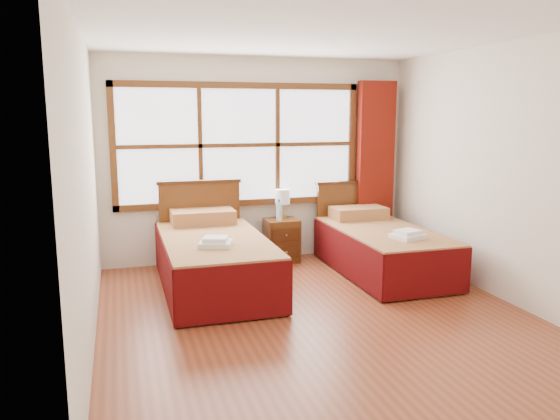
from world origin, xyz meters
name	(u,v)px	position (x,y,z in m)	size (l,w,h in m)	color
floor	(318,317)	(0.00, 0.00, 0.00)	(4.50, 4.50, 0.00)	brown
ceiling	(321,31)	(0.00, 0.00, 2.60)	(4.50, 4.50, 0.00)	white
wall_back	(258,160)	(0.00, 2.25, 1.30)	(4.00, 4.00, 0.00)	silver
wall_left	(86,189)	(-2.00, 0.00, 1.30)	(4.50, 4.50, 0.00)	silver
wall_right	(505,173)	(2.00, 0.00, 1.30)	(4.50, 4.50, 0.00)	silver
window	(239,145)	(-0.25, 2.21, 1.50)	(3.16, 0.06, 1.56)	white
curtain	(375,168)	(1.60, 2.11, 1.17)	(0.50, 0.16, 2.30)	maroon
bed_left	(213,258)	(-0.78, 1.20, 0.33)	(1.11, 2.15, 1.08)	#3D1F0C
bed_right	(381,247)	(1.25, 1.20, 0.31)	(1.03, 2.05, 1.00)	#3D1F0C
nightstand	(282,240)	(0.25, 1.99, 0.28)	(0.42, 0.41, 0.55)	#593013
towels_left	(216,242)	(-0.84, 0.72, 0.62)	(0.39, 0.36, 0.09)	white
towels_right	(407,235)	(1.29, 0.63, 0.58)	(0.39, 0.37, 0.10)	white
lamp	(282,198)	(0.29, 2.11, 0.82)	(0.19, 0.19, 0.37)	gold
bottle_near	(279,210)	(0.20, 1.97, 0.68)	(0.07, 0.07, 0.27)	silver
bottle_far	(280,212)	(0.21, 1.96, 0.66)	(0.06, 0.06, 0.23)	silver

